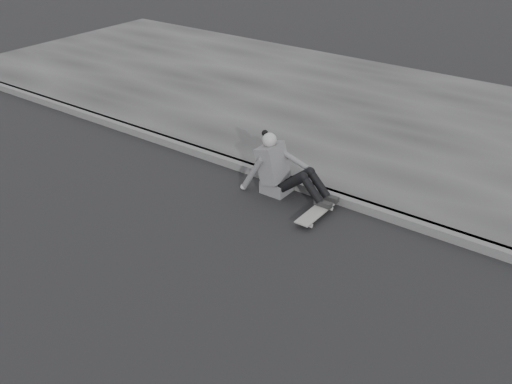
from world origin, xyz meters
TOP-DOWN VIEW (x-y plane):
  - curb at (0.00, 2.58)m, footprint 24.00×0.16m
  - skateboard at (-2.05, 2.07)m, footprint 0.20×0.78m
  - seated_woman at (-2.79, 2.32)m, footprint 1.38×0.46m

SIDE VIEW (x-z plane):
  - curb at x=0.00m, z-range 0.00..0.12m
  - skateboard at x=-2.05m, z-range 0.03..0.12m
  - seated_woman at x=-2.79m, z-range -0.08..0.80m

